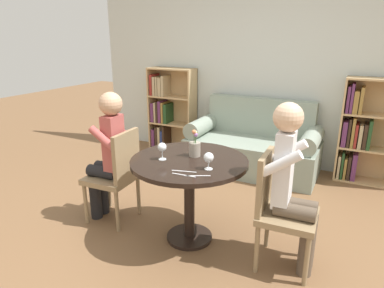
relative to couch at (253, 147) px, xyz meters
name	(u,v)px	position (x,y,z in m)	size (l,w,h in m)	color
ground_plane	(189,238)	(0.00, -1.82, -0.31)	(16.00, 16.00, 0.00)	brown
back_wall	(267,64)	(0.00, 0.43, 1.04)	(5.20, 0.05, 2.70)	silver
round_table	(189,175)	(0.00, -1.82, 0.29)	(0.98, 0.98, 0.74)	black
couch	(253,147)	(0.00, 0.00, 0.00)	(1.66, 0.80, 0.92)	gray
bookshelf_left	(168,111)	(-1.45, 0.26, 0.29)	(0.72, 0.28, 1.26)	tan
bookshelf_right	(364,133)	(1.27, 0.26, 0.29)	(0.72, 0.28, 1.26)	tan
chair_left	(117,172)	(-0.75, -1.84, 0.18)	(0.44, 0.44, 0.90)	#937A56
chair_right	(279,206)	(0.75, -1.81, 0.18)	(0.44, 0.44, 0.90)	#937A56
person_left	(108,153)	(-0.84, -1.85, 0.36)	(0.43, 0.36, 1.25)	black
person_right	(293,184)	(0.84, -1.80, 0.38)	(0.43, 0.35, 1.29)	brown
wine_glass_left	(162,148)	(-0.20, -1.92, 0.53)	(0.07, 0.07, 0.14)	white
wine_glass_right	(209,158)	(0.23, -1.94, 0.52)	(0.08, 0.08, 0.13)	white
flower_vase	(195,147)	(0.00, -1.72, 0.51)	(0.10, 0.10, 0.24)	#9E9384
knife_left_setting	(198,176)	(0.21, -2.10, 0.43)	(0.17, 0.10, 0.00)	silver
fork_left_setting	(184,171)	(0.08, -2.06, 0.43)	(0.19, 0.06, 0.00)	silver
knife_right_setting	(184,175)	(0.12, -2.13, 0.43)	(0.19, 0.02, 0.00)	silver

